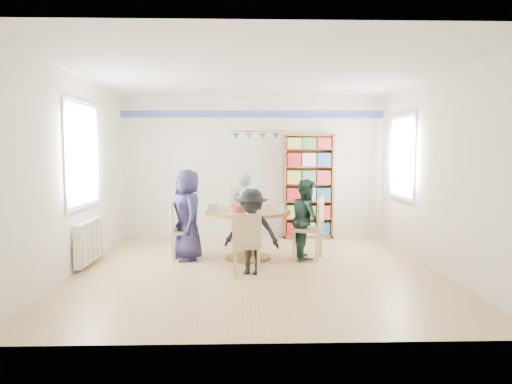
{
  "coord_description": "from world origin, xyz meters",
  "views": [
    {
      "loc": [
        -0.19,
        -6.27,
        1.63
      ],
      "look_at": [
        0.0,
        0.4,
        1.05
      ],
      "focal_mm": 32.0,
      "sensor_mm": 36.0,
      "label": 1
    }
  ],
  "objects_px": {
    "chair_far": "(244,214)",
    "person_near": "(252,232)",
    "radiator": "(89,241)",
    "chair_left": "(178,227)",
    "chair_right": "(313,225)",
    "chair_near": "(247,242)",
    "person_left": "(188,215)",
    "dining_table": "(248,223)",
    "person_right": "(307,219)",
    "person_far": "(245,210)",
    "bookshelf": "(308,187)"
  },
  "relations": [
    {
      "from": "person_far",
      "to": "chair_right",
      "type": "bearing_deg",
      "value": 158.4
    },
    {
      "from": "chair_right",
      "to": "person_far",
      "type": "relative_size",
      "value": 0.76
    },
    {
      "from": "chair_right",
      "to": "person_left",
      "type": "relative_size",
      "value": 0.7
    },
    {
      "from": "person_near",
      "to": "bookshelf",
      "type": "xyz_separation_m",
      "value": [
        1.12,
        2.59,
        0.4
      ]
    },
    {
      "from": "dining_table",
      "to": "person_near",
      "type": "height_order",
      "value": "person_near"
    },
    {
      "from": "chair_near",
      "to": "person_far",
      "type": "distance_m",
      "value": 1.94
    },
    {
      "from": "dining_table",
      "to": "chair_near",
      "type": "relative_size",
      "value": 1.54
    },
    {
      "from": "chair_near",
      "to": "person_left",
      "type": "xyz_separation_m",
      "value": [
        -0.89,
        0.98,
        0.22
      ]
    },
    {
      "from": "chair_near",
      "to": "person_near",
      "type": "distance_m",
      "value": 0.18
    },
    {
      "from": "person_right",
      "to": "person_far",
      "type": "distance_m",
      "value": 1.32
    },
    {
      "from": "chair_near",
      "to": "bookshelf",
      "type": "distance_m",
      "value": 3.01
    },
    {
      "from": "chair_left",
      "to": "dining_table",
      "type": "bearing_deg",
      "value": -0.05
    },
    {
      "from": "chair_right",
      "to": "bookshelf",
      "type": "distance_m",
      "value": 1.82
    },
    {
      "from": "dining_table",
      "to": "person_right",
      "type": "height_order",
      "value": "person_right"
    },
    {
      "from": "radiator",
      "to": "chair_right",
      "type": "height_order",
      "value": "chair_right"
    },
    {
      "from": "person_right",
      "to": "person_near",
      "type": "distance_m",
      "value": 1.23
    },
    {
      "from": "chair_far",
      "to": "person_far",
      "type": "xyz_separation_m",
      "value": [
        0.02,
        -0.13,
        0.09
      ]
    },
    {
      "from": "radiator",
      "to": "person_near",
      "type": "relative_size",
      "value": 0.87
    },
    {
      "from": "radiator",
      "to": "chair_far",
      "type": "xyz_separation_m",
      "value": [
        2.24,
        1.38,
        0.2
      ]
    },
    {
      "from": "chair_right",
      "to": "chair_left",
      "type": "bearing_deg",
      "value": 178.26
    },
    {
      "from": "chair_far",
      "to": "radiator",
      "type": "bearing_deg",
      "value": -148.36
    },
    {
      "from": "dining_table",
      "to": "chair_right",
      "type": "distance_m",
      "value": 0.99
    },
    {
      "from": "chair_near",
      "to": "person_left",
      "type": "height_order",
      "value": "person_left"
    },
    {
      "from": "person_left",
      "to": "person_near",
      "type": "xyz_separation_m",
      "value": [
        0.96,
        -0.85,
        -0.11
      ]
    },
    {
      "from": "person_near",
      "to": "radiator",
      "type": "bearing_deg",
      "value": -179.72
    },
    {
      "from": "person_left",
      "to": "person_far",
      "type": "distance_m",
      "value": 1.3
    },
    {
      "from": "person_right",
      "to": "person_near",
      "type": "height_order",
      "value": "person_right"
    },
    {
      "from": "person_near",
      "to": "bookshelf",
      "type": "height_order",
      "value": "bookshelf"
    },
    {
      "from": "person_far",
      "to": "bookshelf",
      "type": "height_order",
      "value": "bookshelf"
    },
    {
      "from": "chair_near",
      "to": "chair_far",
      "type": "bearing_deg",
      "value": 90.81
    },
    {
      "from": "bookshelf",
      "to": "chair_left",
      "type": "bearing_deg",
      "value": -142.66
    },
    {
      "from": "chair_right",
      "to": "chair_near",
      "type": "distance_m",
      "value": 1.4
    },
    {
      "from": "dining_table",
      "to": "chair_far",
      "type": "distance_m",
      "value": 1.04
    },
    {
      "from": "chair_left",
      "to": "chair_right",
      "type": "distance_m",
      "value": 2.06
    },
    {
      "from": "dining_table",
      "to": "chair_left",
      "type": "height_order",
      "value": "chair_left"
    },
    {
      "from": "chair_far",
      "to": "person_right",
      "type": "relative_size",
      "value": 0.81
    },
    {
      "from": "chair_right",
      "to": "person_near",
      "type": "relative_size",
      "value": 0.85
    },
    {
      "from": "person_right",
      "to": "chair_far",
      "type": "bearing_deg",
      "value": 42.54
    },
    {
      "from": "person_right",
      "to": "person_far",
      "type": "xyz_separation_m",
      "value": [
        -0.94,
        0.92,
        0.03
      ]
    },
    {
      "from": "chair_right",
      "to": "chair_near",
      "type": "height_order",
      "value": "chair_right"
    },
    {
      "from": "person_right",
      "to": "radiator",
      "type": "bearing_deg",
      "value": 95.98
    },
    {
      "from": "person_left",
      "to": "person_far",
      "type": "xyz_separation_m",
      "value": [
        0.88,
        0.96,
        -0.05
      ]
    },
    {
      "from": "chair_near",
      "to": "person_far",
      "type": "bearing_deg",
      "value": 90.24
    },
    {
      "from": "chair_left",
      "to": "person_near",
      "type": "height_order",
      "value": "person_near"
    },
    {
      "from": "chair_far",
      "to": "person_near",
      "type": "xyz_separation_m",
      "value": [
        0.1,
        -1.93,
        0.03
      ]
    },
    {
      "from": "person_near",
      "to": "chair_left",
      "type": "bearing_deg",
      "value": 154.59
    },
    {
      "from": "dining_table",
      "to": "chair_far",
      "type": "xyz_separation_m",
      "value": [
        -0.06,
        1.04,
        -0.01
      ]
    },
    {
      "from": "dining_table",
      "to": "chair_right",
      "type": "height_order",
      "value": "chair_right"
    },
    {
      "from": "radiator",
      "to": "chair_left",
      "type": "xyz_separation_m",
      "value": [
        1.24,
        0.34,
        0.14
      ]
    },
    {
      "from": "chair_far",
      "to": "chair_near",
      "type": "xyz_separation_m",
      "value": [
        0.03,
        -2.06,
        -0.08
      ]
    }
  ]
}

